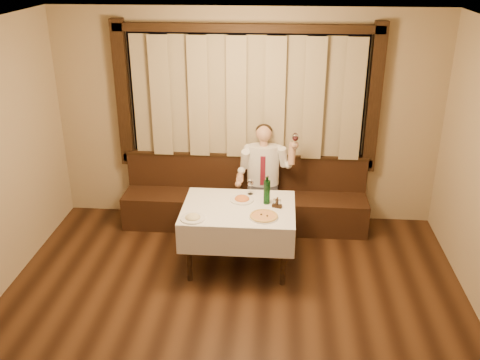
# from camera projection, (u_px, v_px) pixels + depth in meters

# --- Properties ---
(room) EXTENTS (5.01, 6.01, 2.81)m
(room) POSITION_uv_depth(u_px,v_px,m) (232.00, 171.00, 5.06)
(room) COLOR black
(room) RESTS_ON ground
(banquette) EXTENTS (3.20, 0.61, 0.94)m
(banquette) POSITION_uv_depth(u_px,v_px,m) (245.00, 203.00, 7.14)
(banquette) COLOR black
(banquette) RESTS_ON ground
(dining_table) EXTENTS (1.27, 0.97, 0.76)m
(dining_table) POSITION_uv_depth(u_px,v_px,m) (239.00, 215.00, 6.07)
(dining_table) COLOR black
(dining_table) RESTS_ON ground
(pizza) EXTENTS (0.32, 0.32, 0.03)m
(pizza) POSITION_uv_depth(u_px,v_px,m) (264.00, 216.00, 5.79)
(pizza) COLOR white
(pizza) RESTS_ON dining_table
(pasta_red) EXTENTS (0.28, 0.28, 0.09)m
(pasta_red) POSITION_uv_depth(u_px,v_px,m) (242.00, 197.00, 6.16)
(pasta_red) COLOR white
(pasta_red) RESTS_ON dining_table
(pasta_cream) EXTENTS (0.27, 0.27, 0.09)m
(pasta_cream) POSITION_uv_depth(u_px,v_px,m) (193.00, 216.00, 5.74)
(pasta_cream) COLOR white
(pasta_cream) RESTS_ON dining_table
(green_bottle) EXTENTS (0.08, 0.08, 0.35)m
(green_bottle) POSITION_uv_depth(u_px,v_px,m) (267.00, 192.00, 6.05)
(green_bottle) COLOR #0E4217
(green_bottle) RESTS_ON dining_table
(table_wine_glass) EXTENTS (0.07, 0.07, 0.19)m
(table_wine_glass) POSITION_uv_depth(u_px,v_px,m) (250.00, 183.00, 6.28)
(table_wine_glass) COLOR white
(table_wine_glass) RESTS_ON dining_table
(cruet_caddy) EXTENTS (0.12, 0.08, 0.11)m
(cruet_caddy) POSITION_uv_depth(u_px,v_px,m) (277.00, 204.00, 6.00)
(cruet_caddy) COLOR black
(cruet_caddy) RESTS_ON dining_table
(seated_man) EXTENTS (0.77, 0.57, 1.41)m
(seated_man) POSITION_uv_depth(u_px,v_px,m) (263.00, 171.00, 6.83)
(seated_man) COLOR black
(seated_man) RESTS_ON ground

